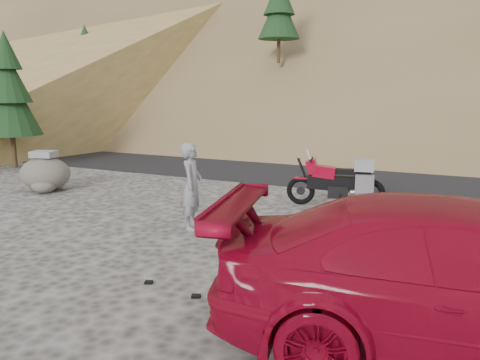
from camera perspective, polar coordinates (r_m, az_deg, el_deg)
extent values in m
plane|color=#3C3937|center=(9.24, -3.77, -7.20)|extent=(140.00, 140.00, 0.00)
cube|color=black|center=(17.44, 10.89, 1.14)|extent=(120.00, 7.00, 0.05)
cube|color=brown|center=(38.07, 23.02, 17.68)|extent=(110.00, 51.90, 46.72)
cube|color=brown|center=(38.12, 23.05, 18.12)|extent=(110.00, 43.28, 36.46)
cube|color=olive|center=(44.10, -25.82, 8.56)|extent=(45.29, 46.00, 24.26)
cylinder|color=#3B2915|center=(23.29, 4.73, 15.73)|extent=(0.17, 0.17, 1.40)
cone|color=black|center=(23.48, 4.80, 19.49)|extent=(2.00, 2.00, 2.25)
cylinder|color=#3B2915|center=(32.54, -18.09, 11.47)|extent=(0.15, 0.15, 1.26)
cone|color=black|center=(32.60, -18.24, 13.91)|extent=(1.80, 1.80, 2.03)
cone|color=black|center=(32.66, -18.32, 15.25)|extent=(1.35, 1.35, 1.58)
cone|color=black|center=(32.74, -18.40, 16.58)|extent=(0.90, 0.90, 1.13)
cylinder|color=#3B2915|center=(19.68, -25.88, 3.60)|extent=(0.18, 0.18, 1.54)
cone|color=black|center=(19.57, -26.28, 8.53)|extent=(2.20, 2.20, 2.47)
cone|color=black|center=(19.58, -26.51, 11.27)|extent=(1.65, 1.65, 1.93)
cone|color=black|center=(19.63, -26.75, 14.00)|extent=(1.10, 1.10, 1.39)
torus|color=black|center=(12.01, 7.41, -1.29)|extent=(0.73, 0.28, 0.72)
cylinder|color=black|center=(12.01, 7.41, -1.29)|extent=(0.23, 0.11, 0.22)
torus|color=black|center=(11.96, 15.51, -1.65)|extent=(0.78, 0.31, 0.77)
cylinder|color=black|center=(11.96, 15.51, -1.65)|extent=(0.25, 0.14, 0.24)
cylinder|color=black|center=(11.92, 7.88, 0.59)|extent=(0.41, 0.15, 0.89)
cylinder|color=black|center=(11.85, 8.67, 2.54)|extent=(0.19, 0.67, 0.05)
cube|color=black|center=(11.91, 11.37, -0.34)|extent=(1.34, 0.53, 0.33)
cube|color=black|center=(11.95, 11.85, -1.39)|extent=(0.55, 0.42, 0.31)
cube|color=maroon|center=(11.87, 10.20, 1.01)|extent=(0.63, 0.44, 0.34)
cube|color=maroon|center=(11.87, 8.80, 1.70)|extent=(0.40, 0.43, 0.39)
cube|color=silver|center=(11.83, 8.47, 3.07)|extent=(0.19, 0.35, 0.28)
cube|color=black|center=(11.85, 12.74, 1.01)|extent=(0.64, 0.36, 0.13)
cube|color=black|center=(11.86, 14.73, 0.71)|extent=(0.42, 0.27, 0.11)
cube|color=silver|center=(11.62, 14.92, -0.59)|extent=(0.46, 0.22, 0.49)
cube|color=silver|center=(12.18, 14.87, -0.08)|extent=(0.46, 0.22, 0.49)
cube|color=gray|center=(11.83, 14.89, 1.75)|extent=(0.53, 0.46, 0.28)
cube|color=maroon|center=(11.95, 7.45, 0.25)|extent=(0.35, 0.20, 0.04)
cylinder|color=black|center=(11.79, 12.05, -2.48)|extent=(0.07, 0.23, 0.40)
cylinder|color=silver|center=(11.79, 14.49, -1.39)|extent=(0.51, 0.20, 0.14)
imported|color=gray|center=(9.97, -5.77, -5.90)|extent=(0.60, 0.76, 1.82)
imported|color=maroon|center=(6.06, 26.65, -18.44)|extent=(6.14, 3.47, 1.68)
ellipsoid|color=#534D47|center=(14.74, -22.65, 0.70)|extent=(1.60, 1.39, 0.98)
cube|color=gray|center=(14.66, -22.81, 2.93)|extent=(0.76, 0.66, 0.18)
ellipsoid|color=#534D47|center=(14.42, -22.79, -0.62)|extent=(0.82, 0.76, 0.43)
cube|color=white|center=(6.99, -0.39, -13.18)|extent=(0.49, 0.45, 0.01)
cylinder|color=navy|center=(6.62, 10.35, -13.92)|extent=(0.08, 0.08, 0.20)
cone|color=#B8210C|center=(6.81, 4.32, -13.14)|extent=(0.17, 0.17, 0.18)
cube|color=black|center=(6.78, -5.37, -13.91)|extent=(0.16, 0.14, 0.04)
cube|color=black|center=(7.33, -11.07, -12.13)|extent=(0.14, 0.12, 0.04)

